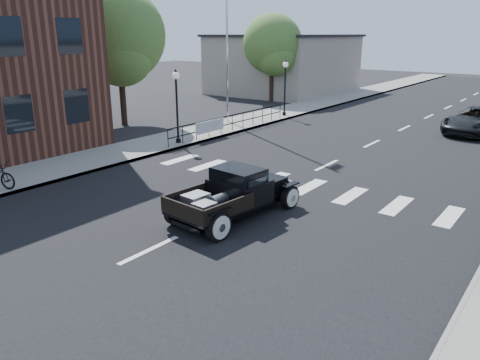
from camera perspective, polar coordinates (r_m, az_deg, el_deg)
The scene contains 14 objects.
ground at distance 14.32m, azimuth -2.15°, elevation -4.37°, with size 120.00×120.00×0.00m, color black.
road at distance 27.21m, azimuth 18.10°, elevation 5.35°, with size 14.00×80.00×0.02m, color black.
road_markings at distance 22.63m, azimuth 13.91°, elevation 3.35°, with size 12.00×60.00×0.06m, color silver, non-canonical shape.
sidewalk_left at distance 30.89m, azimuth 2.98°, elevation 7.67°, with size 3.00×80.00×0.15m, color gray.
low_building_left at distance 44.98m, azimuth 5.43°, elevation 13.81°, with size 10.00×12.00×5.00m, color #A89B8D.
railing at distance 26.09m, azimuth -0.95°, elevation 7.16°, with size 0.08×10.00×1.00m, color black, non-canonical shape.
banner at distance 24.55m, azimuth -3.65°, elevation 5.99°, with size 0.04×2.20×0.60m, color silver, non-canonical shape.
lamp_post_b at distance 23.09m, azimuth -7.69°, elevation 8.87°, with size 0.36×0.36×3.56m, color black, non-canonical shape.
lamp_post_c at distance 30.98m, azimuth 5.50°, elevation 11.11°, with size 0.36×0.36×3.56m, color black, non-canonical shape.
flagpole at distance 28.45m, azimuth -1.63°, elevation 20.30°, with size 0.12×0.12×13.15m, color silver.
big_tree_near at distance 28.95m, azimuth -14.44°, elevation 14.25°, with size 5.39×5.39×7.92m, color #486A2D, non-canonical shape.
big_tree_far at distance 38.53m, azimuth 3.94°, elevation 14.63°, with size 4.67×4.67×6.86m, color #486A2D, non-canonical shape.
hotrod_pickup at distance 13.95m, azimuth -0.73°, elevation -1.60°, with size 2.07×4.44×1.54m, color black, non-canonical shape.
second_car at distance 28.94m, azimuth 27.03°, elevation 6.43°, with size 2.40×5.20×1.45m, color black.
Camera 1 is at (8.36, -10.34, 5.33)m, focal length 35.00 mm.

